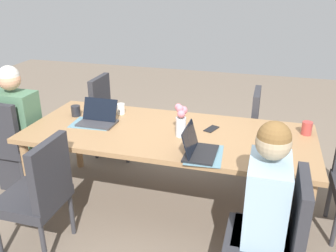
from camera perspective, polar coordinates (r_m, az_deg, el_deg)
ground_plane at (r=3.35m, az=0.00°, el=-12.25°), size 10.00×10.00×0.00m
dining_table at (r=3.02m, az=0.00°, el=-2.00°), size 2.39×1.00×0.72m
chair_near_left_near at (r=2.32m, az=16.72°, el=-16.24°), size 0.44×0.44×0.90m
person_near_left_near at (r=2.35m, az=14.94°, el=-14.64°), size 0.36×0.40×1.19m
chair_head_left_left_mid at (r=3.69m, az=-23.98°, el=-2.02°), size 0.44×0.44×0.90m
person_head_left_left_mid at (r=3.70m, az=-22.62°, el=-1.30°), size 0.40×0.36×1.19m
chair_near_left_far at (r=2.77m, az=-19.79°, el=-9.66°), size 0.44×0.44×0.90m
chair_far_right_near at (r=4.11m, az=-9.13°, el=2.18°), size 0.44×0.44×0.90m
chair_far_right_mid at (r=3.71m, az=15.25°, el=-0.67°), size 0.44×0.44×0.90m
flower_vase at (r=2.86m, az=2.08°, el=1.16°), size 0.10×0.12×0.27m
placemat_near_left_near at (r=2.62m, az=5.79°, el=-4.57°), size 0.29×0.38×0.00m
placemat_head_left_left_mid at (r=3.23m, az=-11.91°, el=0.40°), size 0.38×0.29×0.00m
laptop_head_left_left_mid at (r=3.21m, az=-11.05°, el=1.14°), size 0.32×0.22×0.20m
laptop_near_left_near at (r=2.61m, az=4.72°, el=-3.66°), size 0.22×0.32×0.21m
coffee_mug_near_left at (r=3.43m, az=-14.44°, el=2.35°), size 0.08×0.08×0.10m
coffee_mug_near_right at (r=3.14m, az=21.21°, el=-0.33°), size 0.08×0.08×0.11m
coffee_mug_centre_left at (r=3.40m, az=-7.50°, el=2.73°), size 0.07×0.07×0.10m
phone_black at (r=3.06m, az=6.93°, el=-0.46°), size 0.12×0.17×0.01m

